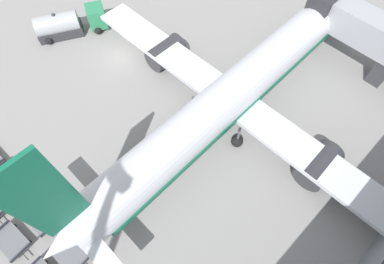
# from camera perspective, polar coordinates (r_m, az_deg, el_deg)

# --- Properties ---
(ground_plane) EXTENTS (500.00, 500.00, 0.00)m
(ground_plane) POSITION_cam_1_polar(r_m,az_deg,el_deg) (36.04, -13.11, 13.77)
(ground_plane) COLOR gray
(airplane) EXTENTS (36.53, 42.30, 13.39)m
(airplane) POSITION_cam_1_polar(r_m,az_deg,el_deg) (28.61, 8.87, 8.09)
(airplane) COLOR silver
(airplane) RESTS_ON ground_plane
(fuel_tanker_primary) EXTENTS (5.58, 8.21, 2.99)m
(fuel_tanker_primary) POSITION_cam_1_polar(r_m,az_deg,el_deg) (39.98, -22.64, 18.43)
(fuel_tanker_primary) COLOR #2D8C5B
(fuel_tanker_primary) RESTS_ON ground_plane
(baggage_dolly_row_near_col_c) EXTENTS (3.66, 2.13, 0.92)m
(baggage_dolly_row_near_col_c) POSITION_cam_1_polar(r_m,az_deg,el_deg) (28.59, -31.13, -17.40)
(baggage_dolly_row_near_col_c) COLOR slate
(baggage_dolly_row_near_col_c) RESTS_ON ground_plane
(baggage_dolly_row_mid_a_col_b) EXTENTS (3.61, 1.98, 0.92)m
(baggage_dolly_row_mid_a_col_b) POSITION_cam_1_polar(r_m,az_deg,el_deg) (30.29, -30.92, -8.78)
(baggage_dolly_row_mid_a_col_b) COLOR slate
(baggage_dolly_row_mid_a_col_b) RESTS_ON ground_plane
(baggage_dolly_row_mid_a_col_c) EXTENTS (3.65, 2.11, 0.92)m
(baggage_dolly_row_mid_a_col_c) POSITION_cam_1_polar(r_m,az_deg,el_deg) (28.12, -26.93, -14.34)
(baggage_dolly_row_mid_a_col_c) COLOR slate
(baggage_dolly_row_mid_a_col_c) RESTS_ON ground_plane
(baggage_dolly_row_mid_a_col_d) EXTENTS (3.66, 2.15, 0.92)m
(baggage_dolly_row_mid_a_col_d) POSITION_cam_1_polar(r_m,az_deg,el_deg) (26.42, -22.28, -20.77)
(baggage_dolly_row_mid_a_col_d) COLOR slate
(baggage_dolly_row_mid_a_col_d) RESTS_ON ground_plane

